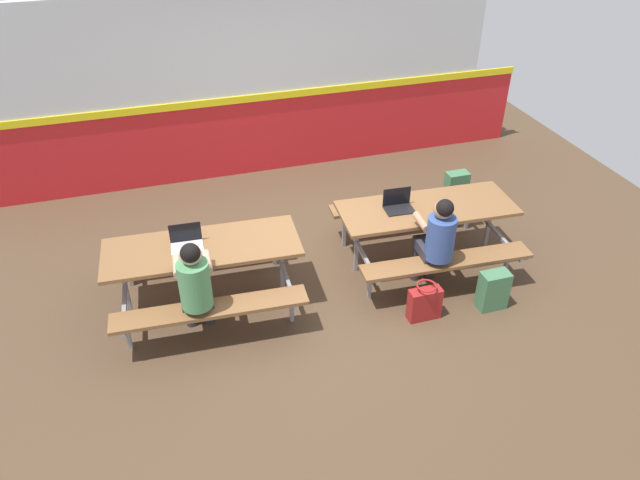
# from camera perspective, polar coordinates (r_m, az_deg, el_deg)

# --- Properties ---
(ground_plane) EXTENTS (10.00, 10.00, 0.02)m
(ground_plane) POSITION_cam_1_polar(r_m,az_deg,el_deg) (6.93, -0.22, -3.43)
(ground_plane) COLOR #4C3826
(accent_backdrop) EXTENTS (8.00, 0.14, 2.60)m
(accent_backdrop) POSITION_cam_1_polar(r_m,az_deg,el_deg) (8.71, -5.70, 14.03)
(accent_backdrop) COLOR red
(accent_backdrop) RESTS_ON ground
(picnic_table_left) EXTENTS (2.03, 1.65, 0.74)m
(picnic_table_left) POSITION_cam_1_polar(r_m,az_deg,el_deg) (6.32, -10.98, -1.78)
(picnic_table_left) COLOR brown
(picnic_table_left) RESTS_ON ground
(picnic_table_right) EXTENTS (2.03, 1.65, 0.74)m
(picnic_table_right) POSITION_cam_1_polar(r_m,az_deg,el_deg) (6.95, 9.97, 1.97)
(picnic_table_right) COLOR brown
(picnic_table_right) RESTS_ON ground
(student_nearer) EXTENTS (0.38, 0.53, 1.21)m
(student_nearer) POSITION_cam_1_polar(r_m,az_deg,el_deg) (5.79, -11.76, -4.02)
(student_nearer) COLOR #2D2D38
(student_nearer) RESTS_ON ground
(student_further) EXTENTS (0.38, 0.53, 1.21)m
(student_further) POSITION_cam_1_polar(r_m,az_deg,el_deg) (6.42, 11.01, 0.25)
(student_further) COLOR #2D2D38
(student_further) RESTS_ON ground
(laptop_silver) EXTENTS (0.33, 0.24, 0.22)m
(laptop_silver) POSITION_cam_1_polar(r_m,az_deg,el_deg) (6.23, -12.51, -0.19)
(laptop_silver) COLOR silver
(laptop_silver) RESTS_ON picnic_table_left
(laptop_dark) EXTENTS (0.33, 0.24, 0.22)m
(laptop_dark) POSITION_cam_1_polar(r_m,az_deg,el_deg) (6.75, 7.42, 3.30)
(laptop_dark) COLOR black
(laptop_dark) RESTS_ON picnic_table_right
(backpack_dark) EXTENTS (0.30, 0.22, 0.44)m
(backpack_dark) POSITION_cam_1_polar(r_m,az_deg,el_deg) (6.63, 16.03, -4.59)
(backpack_dark) COLOR #3F724C
(backpack_dark) RESTS_ON ground
(tote_bag_bright) EXTENTS (0.34, 0.21, 0.43)m
(tote_bag_bright) POSITION_cam_1_polar(r_m,az_deg,el_deg) (6.34, 9.86, -5.90)
(tote_bag_bright) COLOR maroon
(tote_bag_bright) RESTS_ON ground
(satchel_spare) EXTENTS (0.30, 0.22, 0.44)m
(satchel_spare) POSITION_cam_1_polar(r_m,az_deg,el_deg) (8.42, 12.72, 4.88)
(satchel_spare) COLOR #3F724C
(satchel_spare) RESTS_ON ground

